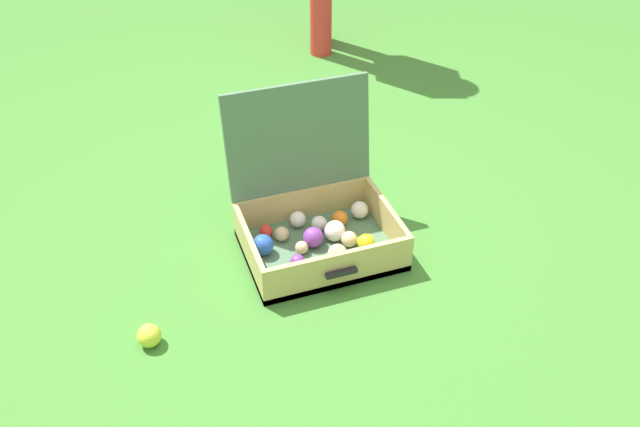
{
  "coord_description": "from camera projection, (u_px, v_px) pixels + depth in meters",
  "views": [
    {
      "loc": [
        -0.56,
        -1.8,
        1.6
      ],
      "look_at": [
        0.06,
        -0.03,
        0.17
      ],
      "focal_mm": 38.09,
      "sensor_mm": 36.0,
      "label": 1
    }
  ],
  "objects": [
    {
      "name": "stray_ball_on_grass",
      "position": [
        149.0,
        336.0,
        2.09
      ],
      "size": [
        0.07,
        0.07,
        0.07
      ],
      "primitive_type": "sphere",
      "color": "#CCDB38",
      "rests_on": "ground"
    },
    {
      "name": "ground_plane",
      "position": [
        301.0,
        250.0,
        2.47
      ],
      "size": [
        16.0,
        16.0,
        0.0
      ],
      "primitive_type": "plane",
      "color": "#3D7A2D"
    },
    {
      "name": "open_suitcase",
      "position": [
        315.0,
        217.0,
        2.44
      ],
      "size": [
        0.54,
        0.49,
        0.55
      ],
      "color": "#4C7051",
      "rests_on": "ground"
    }
  ]
}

